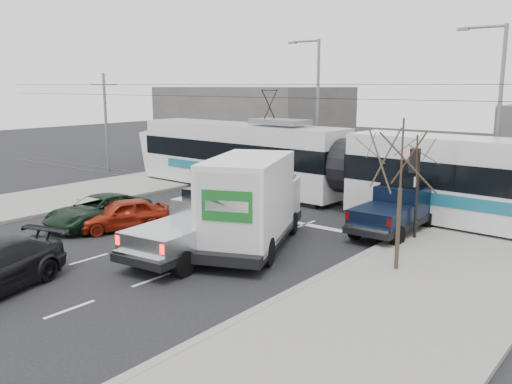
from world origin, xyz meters
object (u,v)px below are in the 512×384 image
Objects in this scene: traffic_signal at (415,174)px; tram at (349,168)px; street_lamp_near at (496,107)px; box_truck at (252,203)px; red_car at (123,214)px; bare_tree at (402,160)px; street_lamp_far at (315,102)px; green_car at (98,211)px; silver_pickup at (204,222)px; navy_pickup at (399,207)px.

tram reaches higher than traffic_signal.
street_lamp_near reaches higher than box_truck.
street_lamp_near is at bearing 73.63° from red_car.
street_lamp_far reaches higher than bare_tree.
tram is 5.87× the size of green_car.
street_lamp_far reaches higher than silver_pickup.
tram reaches higher than box_truck.
red_car is (-6.11, -1.34, -1.10)m from box_truck.
navy_pickup is 1.09× the size of green_car.
street_lamp_near is 1.83× the size of green_car.
tram is at bearing 83.48° from red_car.
green_car is (-11.86, -6.41, -2.06)m from traffic_signal.
street_lamp_near is at bearing -9.87° from street_lamp_far.
tram is at bearing 128.40° from bare_tree.
street_lamp_near reaches higher than green_car.
box_truck is 1.54× the size of green_car.
bare_tree is 1.26× the size of red_car.
street_lamp_far is 13.59m from navy_pickup.
silver_pickup is (-6.32, -13.81, -3.94)m from street_lamp_near.
box_truck is at bearing -84.03° from tram.
silver_pickup is at bearing -2.10° from green_car.
street_lamp_far is at bearing 90.48° from box_truck.
traffic_signal reaches higher than silver_pickup.
street_lamp_far is at bearing 82.66° from green_car.
silver_pickup is at bearing -114.58° from street_lamp_near.
street_lamp_far is 16.56m from green_car.
street_lamp_far is at bearing 136.94° from tram.
bare_tree is 17.97m from street_lamp_far.
tram is 3.82× the size of box_truck.
street_lamp_near is 1.19× the size of box_truck.
traffic_signal is 6.57m from box_truck.
street_lamp_far reaches higher than green_car.
navy_pickup is at bearing 138.81° from traffic_signal.
silver_pickup is 6.41m from green_car.
bare_tree reaches higher than green_car.
red_car is at bearing -129.85° from street_lamp_near.
tram is (-6.03, 7.61, -1.71)m from bare_tree.
red_car is (1.34, 0.30, -0.01)m from green_car.
navy_pickup is at bearing -105.24° from street_lamp_near.
traffic_signal is 0.40× the size of street_lamp_far.
traffic_signal is at bearing -33.79° from tram.
traffic_signal is 0.67× the size of navy_pickup.
traffic_signal is 2.07m from navy_pickup.
silver_pickup is 1.36× the size of green_car.
green_car is 1.24× the size of red_car.
box_truck is 1.91× the size of red_car.
green_car is at bearing 174.72° from silver_pickup.
silver_pickup is at bearing -160.70° from bare_tree.
red_car is at bearing 171.55° from silver_pickup.
bare_tree reaches higher than red_car.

